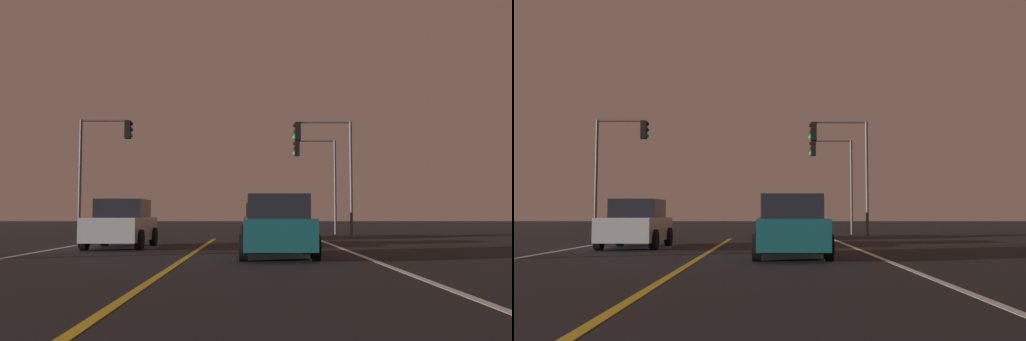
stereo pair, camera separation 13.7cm
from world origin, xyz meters
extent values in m
cube|color=silver|center=(4.87, 10.64, 0.00)|extent=(0.16, 33.27, 0.01)
cube|color=gold|center=(0.00, 10.64, 0.00)|extent=(0.16, 33.27, 0.01)
cylinder|color=black|center=(1.42, 28.70, 0.34)|extent=(0.22, 0.68, 0.68)
cylinder|color=black|center=(3.22, 28.70, 0.34)|extent=(0.22, 0.68, 0.68)
cylinder|color=black|center=(1.42, 26.00, 0.34)|extent=(0.22, 0.68, 0.68)
cylinder|color=black|center=(3.22, 26.00, 0.34)|extent=(0.22, 0.68, 0.68)
cube|color=maroon|center=(2.32, 27.35, 0.66)|extent=(1.80, 4.30, 0.80)
cube|color=black|center=(2.32, 27.10, 1.38)|extent=(1.60, 2.10, 0.64)
cube|color=red|center=(1.72, 25.25, 0.76)|extent=(0.24, 0.08, 0.16)
cube|color=red|center=(2.92, 25.25, 0.76)|extent=(0.24, 0.08, 0.16)
cylinder|color=black|center=(-1.88, 18.13, 0.34)|extent=(0.22, 0.68, 0.68)
cylinder|color=black|center=(-3.68, 18.13, 0.34)|extent=(0.22, 0.68, 0.68)
cylinder|color=black|center=(-1.88, 20.83, 0.34)|extent=(0.22, 0.68, 0.68)
cylinder|color=black|center=(-3.68, 20.83, 0.34)|extent=(0.22, 0.68, 0.68)
cube|color=#B7BABF|center=(-2.78, 19.48, 0.66)|extent=(1.80, 4.30, 0.80)
cube|color=black|center=(-2.78, 19.73, 1.38)|extent=(1.60, 2.10, 0.64)
cube|color=red|center=(-2.18, 21.58, 0.76)|extent=(0.24, 0.08, 0.16)
cube|color=red|center=(-3.38, 21.58, 0.76)|extent=(0.24, 0.08, 0.16)
cylinder|color=black|center=(1.57, 16.37, 0.34)|extent=(0.22, 0.68, 0.68)
cylinder|color=black|center=(3.37, 16.37, 0.34)|extent=(0.22, 0.68, 0.68)
cylinder|color=black|center=(1.57, 13.67, 0.34)|extent=(0.22, 0.68, 0.68)
cylinder|color=black|center=(3.37, 13.67, 0.34)|extent=(0.22, 0.68, 0.68)
cube|color=#145156|center=(2.47, 15.02, 0.66)|extent=(1.80, 4.30, 0.80)
cube|color=black|center=(2.47, 14.77, 1.38)|extent=(1.60, 2.10, 0.64)
cube|color=red|center=(1.87, 12.92, 0.76)|extent=(0.24, 0.08, 0.16)
cube|color=red|center=(3.07, 12.92, 0.76)|extent=(0.24, 0.08, 0.16)
cylinder|color=#4C4C51|center=(6.70, 27.77, 2.90)|extent=(0.14, 0.14, 5.79)
cylinder|color=#4C4C51|center=(5.39, 27.77, 5.74)|extent=(2.62, 0.10, 0.10)
cube|color=black|center=(4.07, 27.77, 5.29)|extent=(0.28, 0.36, 0.90)
sphere|color=#3A0605|center=(3.91, 27.77, 5.59)|extent=(0.20, 0.20, 0.20)
sphere|color=#3C2706|center=(3.91, 27.77, 5.29)|extent=(0.20, 0.20, 0.20)
sphere|color=#19E059|center=(3.91, 27.77, 4.99)|extent=(0.20, 0.20, 0.20)
cylinder|color=#4C4C51|center=(-6.70, 27.77, 2.93)|extent=(0.14, 0.14, 5.87)
cylinder|color=#4C4C51|center=(-5.54, 27.77, 5.82)|extent=(2.32, 0.10, 0.10)
cube|color=black|center=(-4.38, 27.77, 5.37)|extent=(0.28, 0.36, 0.90)
sphere|color=#3A0605|center=(-4.22, 27.77, 5.67)|extent=(0.20, 0.20, 0.20)
sphere|color=#3C2706|center=(-4.22, 27.77, 5.37)|extent=(0.20, 0.20, 0.20)
sphere|color=#19E059|center=(-4.22, 27.77, 5.07)|extent=(0.20, 0.20, 0.20)
cylinder|color=#4C4C51|center=(6.70, 33.27, 2.78)|extent=(0.14, 0.14, 5.56)
cylinder|color=#4C4C51|center=(5.58, 33.27, 5.51)|extent=(2.23, 0.10, 0.10)
cube|color=black|center=(4.47, 33.27, 5.06)|extent=(0.28, 0.36, 0.90)
sphere|color=#3A0605|center=(4.31, 33.27, 5.36)|extent=(0.20, 0.20, 0.20)
sphere|color=#3C2706|center=(4.31, 33.27, 5.06)|extent=(0.20, 0.20, 0.20)
sphere|color=#19E059|center=(4.31, 33.27, 4.76)|extent=(0.20, 0.20, 0.20)
camera|label=1|loc=(1.77, -0.99, 1.17)|focal=40.96mm
camera|label=2|loc=(1.90, -0.99, 1.17)|focal=40.96mm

